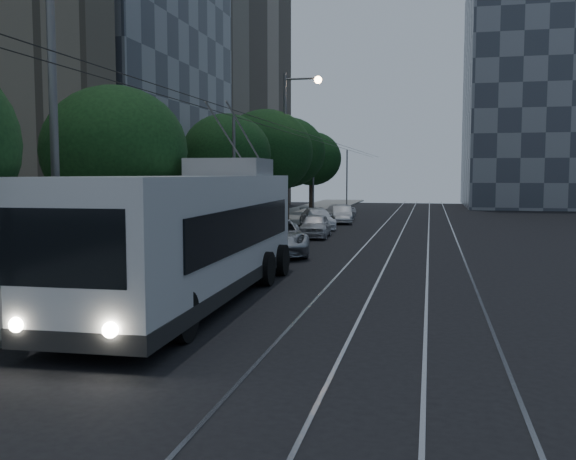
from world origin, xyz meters
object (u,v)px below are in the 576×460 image
(pickup_silver, at_px, (274,236))
(car_white_b, at_px, (317,219))
(car_white_c, at_px, (342,215))
(streetlamp_near, at_px, (68,61))
(trolleybus, at_px, (196,234))
(streetlamp_far, at_px, (292,136))
(car_white_d, at_px, (337,212))
(car_white_a, at_px, (315,226))

(pickup_silver, bearing_deg, car_white_b, 74.16)
(car_white_b, bearing_deg, car_white_c, 59.23)
(streetlamp_near, bearing_deg, trolleybus, 51.49)
(trolleybus, bearing_deg, car_white_c, 88.00)
(car_white_c, height_order, streetlamp_far, streetlamp_far)
(pickup_silver, distance_m, car_white_c, 17.98)
(car_white_b, bearing_deg, car_white_d, 68.08)
(car_white_a, xyz_separation_m, streetlamp_near, (-2.24, -20.53, 5.46))
(pickup_silver, height_order, streetlamp_near, streetlamp_near)
(trolleybus, xyz_separation_m, pickup_silver, (-0.34, 10.30, -1.04))
(car_white_d, bearing_deg, car_white_a, -66.98)
(car_white_c, bearing_deg, streetlamp_near, -103.91)
(trolleybus, relative_size, car_white_b, 2.98)
(trolleybus, distance_m, car_white_a, 17.90)
(car_white_b, distance_m, car_white_d, 7.32)
(car_white_b, bearing_deg, streetlamp_near, -112.93)
(trolleybus, relative_size, streetlamp_near, 1.31)
(trolleybus, height_order, streetlamp_far, streetlamp_far)
(pickup_silver, relative_size, streetlamp_near, 0.56)
(trolleybus, xyz_separation_m, car_white_c, (0.20, 28.27, -1.21))
(pickup_silver, bearing_deg, car_white_a, 68.98)
(car_white_b, height_order, car_white_c, car_white_b)
(car_white_a, relative_size, streetlamp_near, 0.38)
(streetlamp_far, bearing_deg, trolleybus, -84.89)
(car_white_c, bearing_deg, trolleybus, -100.02)
(car_white_b, distance_m, car_white_c, 4.95)
(car_white_b, distance_m, streetlamp_far, 5.66)
(pickup_silver, height_order, car_white_b, pickup_silver)
(pickup_silver, relative_size, car_white_b, 1.27)
(car_white_d, relative_size, streetlamp_far, 0.41)
(car_white_a, distance_m, streetlamp_far, 6.38)
(pickup_silver, relative_size, streetlamp_far, 0.60)
(pickup_silver, xyz_separation_m, streetlamp_near, (-1.79, -12.96, 5.33))
(car_white_c, relative_size, streetlamp_near, 0.37)
(car_white_c, xyz_separation_m, streetlamp_near, (-2.32, -30.94, 5.50))
(car_white_c, bearing_deg, car_white_d, 95.80)
(car_white_d, distance_m, streetlamp_near, 33.87)
(car_white_a, xyz_separation_m, car_white_d, (-0.59, 12.85, -0.00))
(car_white_d, bearing_deg, car_white_c, -54.20)
(car_white_a, distance_m, streetlamp_near, 21.36)
(trolleybus, bearing_deg, car_white_a, 88.03)
(streetlamp_near, bearing_deg, car_white_a, 83.77)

